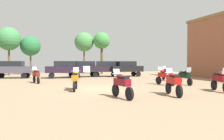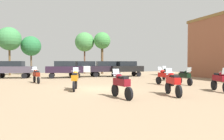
{
  "view_description": "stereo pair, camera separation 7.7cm",
  "coord_description": "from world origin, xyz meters",
  "views": [
    {
      "loc": [
        -3.69,
        -14.47,
        1.83
      ],
      "look_at": [
        2.11,
        2.8,
        1.22
      ],
      "focal_mm": 34.72,
      "sensor_mm": 36.0,
      "label": 1
    },
    {
      "loc": [
        -3.62,
        -14.49,
        1.83
      ],
      "look_at": [
        2.11,
        2.8,
        1.22
      ],
      "focal_mm": 34.72,
      "sensor_mm": 36.0,
      "label": 2
    }
  ],
  "objects": [
    {
      "name": "motorcycle_13",
      "position": [
        -1.47,
        -0.24,
        0.75
      ],
      "size": [
        0.76,
        2.21,
        1.49
      ],
      "rotation": [
        0.0,
        0.0,
        -0.24
      ],
      "color": "black",
      "rests_on": "ground"
    },
    {
      "name": "ground_plane",
      "position": [
        0.0,
        0.0,
        0.01
      ],
      "size": [
        44.0,
        52.0,
        0.02
      ],
      "color": "#977E60"
    },
    {
      "name": "motorcycle_10",
      "position": [
        3.3,
        -4.26,
        0.75
      ],
      "size": [
        0.73,
        2.16,
        1.5
      ],
      "rotation": [
        0.0,
        0.0,
        -0.21
      ],
      "color": "black",
      "rests_on": "ground"
    },
    {
      "name": "motorcycle_3",
      "position": [
        -3.99,
        5.9,
        0.73
      ],
      "size": [
        0.76,
        2.11,
        1.44
      ],
      "rotation": [
        0.0,
        0.0,
        0.24
      ],
      "color": "black",
      "rests_on": "ground"
    },
    {
      "name": "motorcycle_8",
      "position": [
        8.49,
        4.55,
        0.74
      ],
      "size": [
        0.71,
        2.09,
        1.47
      ],
      "rotation": [
        0.0,
        0.0,
        -0.21
      ],
      "color": "black",
      "rests_on": "ground"
    },
    {
      "name": "motorcycle_6",
      "position": [
        5.97,
        0.81,
        0.75
      ],
      "size": [
        0.66,
        2.27,
        1.47
      ],
      "rotation": [
        0.0,
        0.0,
        0.13
      ],
      "color": "black",
      "rests_on": "ground"
    },
    {
      "name": "tree_4",
      "position": [
        5.93,
        19.42,
        5.32
      ],
      "size": [
        2.7,
        2.7,
        6.76
      ],
      "color": "brown",
      "rests_on": "ground"
    },
    {
      "name": "car_5",
      "position": [
        -0.9,
        11.58,
        1.19
      ],
      "size": [
        4.44,
        2.18,
        2.0
      ],
      "rotation": [
        0.0,
        0.0,
        1.48
      ],
      "color": "black",
      "rests_on": "ground"
    },
    {
      "name": "tree_3",
      "position": [
        -4.95,
        20.63,
        4.34
      ],
      "size": [
        2.99,
        2.99,
        5.84
      ],
      "color": "brown",
      "rests_on": "ground"
    },
    {
      "name": "motorcycle_1",
      "position": [
        7.05,
        -3.8,
        0.76
      ],
      "size": [
        0.85,
        2.12,
        1.5
      ],
      "rotation": [
        0.0,
        0.0,
        2.83
      ],
      "color": "black",
      "rests_on": "ground"
    },
    {
      "name": "car_4",
      "position": [
        1.69,
        12.75,
        1.19
      ],
      "size": [
        4.55,
        2.51,
        2.0
      ],
      "rotation": [
        0.0,
        0.0,
        1.74
      ],
      "color": "black",
      "rests_on": "ground"
    },
    {
      "name": "tree_5",
      "position": [
        3.32,
        20.85,
        5.23
      ],
      "size": [
        3.15,
        3.15,
        6.81
      ],
      "color": "brown",
      "rests_on": "ground"
    },
    {
      "name": "car_6",
      "position": [
        7.08,
        11.89,
        1.19
      ],
      "size": [
        4.34,
        1.9,
        2.0
      ],
      "rotation": [
        0.0,
        0.0,
        1.59
      ],
      "color": "black",
      "rests_on": "ground"
    },
    {
      "name": "car_1",
      "position": [
        4.52,
        12.61,
        1.19
      ],
      "size": [
        4.44,
        2.16,
        2.0
      ],
      "rotation": [
        0.0,
        0.0,
        1.49
      ],
      "color": "black",
      "rests_on": "ground"
    },
    {
      "name": "tree_1",
      "position": [
        -7.8,
        19.49,
        5.21
      ],
      "size": [
        3.31,
        3.31,
        6.88
      ],
      "color": "brown",
      "rests_on": "ground"
    },
    {
      "name": "car_2",
      "position": [
        -6.68,
        13.11,
        1.19
      ],
      "size": [
        4.56,
        2.58,
        2.0
      ],
      "rotation": [
        0.0,
        0.0,
        1.38
      ],
      "color": "black",
      "rests_on": "ground"
    },
    {
      "name": "motorcycle_4",
      "position": [
        7.59,
        0.4,
        0.73
      ],
      "size": [
        0.62,
        2.11,
        1.44
      ],
      "rotation": [
        0.0,
        0.0,
        3.05
      ],
      "color": "black",
      "rests_on": "ground"
    },
    {
      "name": "motorcycle_7",
      "position": [
        0.29,
        -4.19,
        0.75
      ],
      "size": [
        0.64,
        2.11,
        1.48
      ],
      "rotation": [
        0.0,
        0.0,
        0.13
      ],
      "color": "black",
      "rests_on": "ground"
    }
  ]
}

